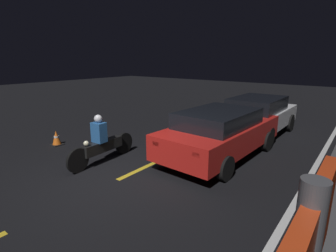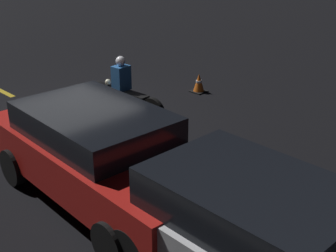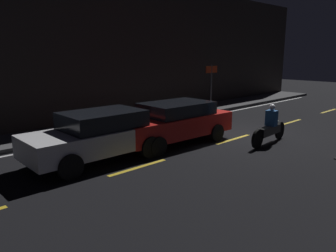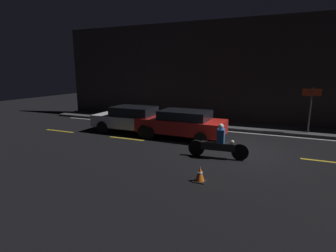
{
  "view_description": "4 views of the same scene",
  "coord_description": "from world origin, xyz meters",
  "px_view_note": "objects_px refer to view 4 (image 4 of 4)",
  "views": [
    {
      "loc": [
        3.87,
        4.54,
        2.87
      ],
      "look_at": [
        -2.71,
        -0.54,
        0.72
      ],
      "focal_mm": 28.0,
      "sensor_mm": 36.0,
      "label": 1
    },
    {
      "loc": [
        -8.31,
        5.05,
        4.0
      ],
      "look_at": [
        -2.93,
        -0.22,
        0.78
      ],
      "focal_mm": 50.0,
      "sensor_mm": 36.0,
      "label": 2
    },
    {
      "loc": [
        -10.89,
        -6.91,
        3.12
      ],
      "look_at": [
        -3.92,
        0.46,
        0.88
      ],
      "focal_mm": 35.0,
      "sensor_mm": 36.0,
      "label": 3
    },
    {
      "loc": [
        1.52,
        -11.13,
        3.38
      ],
      "look_at": [
        -2.98,
        -0.5,
        0.96
      ],
      "focal_mm": 28.0,
      "sensor_mm": 36.0,
      "label": 4
    }
  ],
  "objects_px": {
    "taxi_red": "(182,123)",
    "shop_sign": "(311,101)",
    "motorcycle": "(218,144)",
    "traffic_cone_near": "(200,174)",
    "sedan_white": "(132,119)"
  },
  "relations": [
    {
      "from": "sedan_white",
      "to": "motorcycle",
      "type": "xyz_separation_m",
      "value": [
        5.4,
        -2.49,
        -0.23
      ]
    },
    {
      "from": "sedan_white",
      "to": "traffic_cone_near",
      "type": "height_order",
      "value": "sedan_white"
    },
    {
      "from": "taxi_red",
      "to": "shop_sign",
      "type": "height_order",
      "value": "shop_sign"
    },
    {
      "from": "traffic_cone_near",
      "to": "shop_sign",
      "type": "distance_m",
      "value": 9.06
    },
    {
      "from": "traffic_cone_near",
      "to": "shop_sign",
      "type": "xyz_separation_m",
      "value": [
        3.65,
        8.14,
        1.59
      ]
    },
    {
      "from": "motorcycle",
      "to": "traffic_cone_near",
      "type": "bearing_deg",
      "value": -94.0
    },
    {
      "from": "traffic_cone_near",
      "to": "motorcycle",
      "type": "bearing_deg",
      "value": 89.82
    },
    {
      "from": "taxi_red",
      "to": "shop_sign",
      "type": "relative_size",
      "value": 1.89
    },
    {
      "from": "motorcycle",
      "to": "sedan_white",
      "type": "bearing_deg",
      "value": 151.39
    },
    {
      "from": "traffic_cone_near",
      "to": "sedan_white",
      "type": "bearing_deg",
      "value": 137.33
    },
    {
      "from": "traffic_cone_near",
      "to": "shop_sign",
      "type": "bearing_deg",
      "value": 65.82
    },
    {
      "from": "sedan_white",
      "to": "motorcycle",
      "type": "distance_m",
      "value": 5.95
    },
    {
      "from": "sedan_white",
      "to": "shop_sign",
      "type": "xyz_separation_m",
      "value": [
        9.05,
        3.16,
        1.04
      ]
    },
    {
      "from": "motorcycle",
      "to": "shop_sign",
      "type": "distance_m",
      "value": 6.85
    },
    {
      "from": "motorcycle",
      "to": "traffic_cone_near",
      "type": "height_order",
      "value": "motorcycle"
    }
  ]
}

